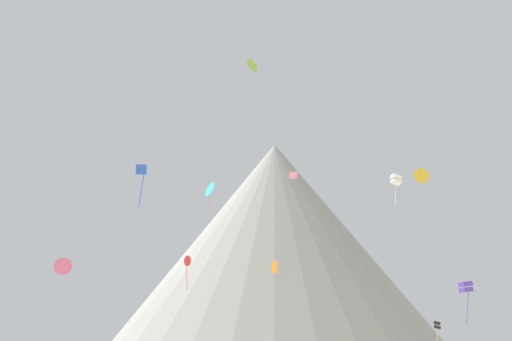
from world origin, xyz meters
TOP-DOWN VIEW (x-y plane):
  - rock_massif at (1.09, 94.25)m, footprint 86.92×86.92m
  - kite_red_mid at (-13.05, 54.54)m, footprint 1.19×1.64m
  - kite_cyan_mid at (-8.32, 45.72)m, footprint 2.12×2.41m
  - kite_indigo_low at (25.73, 45.96)m, footprint 1.73×1.68m
  - kite_orange_low at (0.98, 38.24)m, footprint 0.71×0.86m
  - kite_rainbow_low at (-27.13, 41.72)m, footprint 2.51×1.46m
  - kite_black_low at (24.11, 58.04)m, footprint 1.03×0.96m
  - kite_pink_mid at (3.67, 24.40)m, footprint 0.87×0.36m
  - kite_blue_mid at (-11.51, 20.72)m, footprint 1.13×0.46m
  - kite_gold_mid at (18.77, 34.26)m, footprint 1.92×0.55m
  - kite_lime_high at (-1.26, 30.14)m, footprint 1.85×2.02m
  - kite_white_high at (19.59, 58.54)m, footprint 1.80×1.72m

SIDE VIEW (x-z plane):
  - kite_black_low at x=24.11m, z-range 4.00..8.01m
  - kite_indigo_low at x=25.73m, z-range 7.61..13.24m
  - kite_orange_low at x=0.98m, z-range 11.54..13.10m
  - kite_rainbow_low at x=-27.13m, z-range 11.91..14.30m
  - kite_red_mid at x=-13.05m, z-range 12.84..17.98m
  - kite_blue_mid at x=-11.51m, z-range 17.13..21.73m
  - kite_pink_mid at x=3.67m, z-range 19.72..20.47m
  - rock_massif at x=1.09m, z-range -2.16..44.48m
  - kite_gold_mid at x=18.77m, z-range 21.49..23.40m
  - kite_cyan_mid at x=-8.32m, z-range 22.18..26.30m
  - kite_white_high at x=19.59m, z-range 26.13..31.13m
  - kite_lime_high at x=-1.26m, z-range 34.63..36.52m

